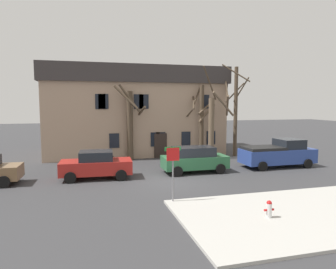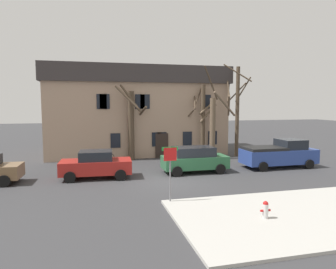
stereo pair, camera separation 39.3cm
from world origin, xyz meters
TOP-DOWN VIEW (x-y plane):
  - ground_plane at (0.00, 0.00)m, footprint 120.00×120.00m
  - sidewalk_slab at (3.75, -6.84)m, footprint 10.04×6.07m
  - building_main at (-0.29, 11.67)m, footprint 16.19×7.93m
  - tree_bare_near at (-1.26, 7.44)m, footprint 2.56×2.54m
  - tree_bare_mid at (4.83, 7.30)m, footprint 2.66×2.67m
  - tree_bare_far at (5.49, 6.36)m, footprint 2.82×2.82m
  - tree_bare_end at (7.94, 7.13)m, footprint 2.70×2.76m
  - car_red_sedan at (-4.16, 1.82)m, footprint 4.41×2.21m
  - car_green_wagon at (2.28, 1.87)m, footprint 4.36×2.01m
  - pickup_truck_blue at (8.83, 2.02)m, footprint 5.39×2.23m
  - fire_hydrant at (2.24, -6.98)m, footprint 0.42×0.22m
  - street_sign_pole at (-0.89, -4.01)m, footprint 0.76×0.07m
  - bicycle_leaning at (-3.56, 6.88)m, footprint 1.75×0.11m

SIDE VIEW (x-z plane):
  - ground_plane at x=0.00m, z-range 0.00..0.00m
  - sidewalk_slab at x=3.75m, z-range 0.00..0.12m
  - bicycle_leaning at x=-3.56m, z-range -0.15..0.88m
  - fire_hydrant at x=2.24m, z-range 0.13..0.83m
  - car_red_sedan at x=-4.16m, z-range 0.00..1.72m
  - car_green_wagon at x=2.28m, z-range 0.03..1.78m
  - pickup_truck_blue at x=8.83m, z-range -0.03..2.00m
  - street_sign_pole at x=-0.89m, z-range 0.54..3.20m
  - tree_bare_far at x=5.49m, z-range 0.10..5.69m
  - tree_bare_near at x=-1.26m, z-range 0.01..6.15m
  - tree_bare_mid at x=4.83m, z-range -0.28..7.40m
  - building_main at x=-0.29m, z-range 0.06..7.94m
  - tree_bare_end at x=7.94m, z-range 0.29..8.22m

